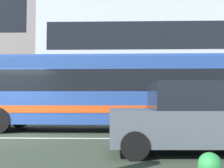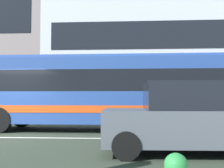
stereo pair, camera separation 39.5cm
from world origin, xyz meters
name	(u,v)px [view 2 (the right image)]	position (x,y,z in m)	size (l,w,h in m)	color
apartment_block_right	(173,55)	(8.41, 15.58, 5.22)	(21.37, 9.12, 10.43)	silver
transit_bus	(127,90)	(4.39, 2.34, 1.70)	(12.03, 2.64, 3.08)	#284792
sedan_oncoming	(198,119)	(6.16, -2.34, 0.83)	(4.81, 2.07, 1.75)	#515760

